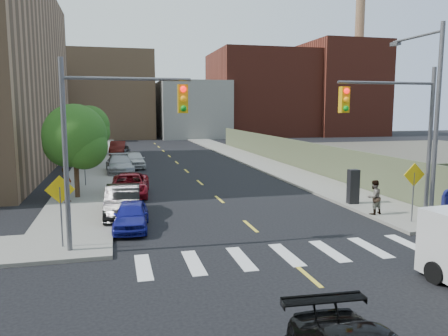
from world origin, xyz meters
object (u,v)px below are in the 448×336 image
pedestrian_east (374,197)px  parked_car_grey (120,150)px  parked_car_blue (131,215)px  parked_car_red (129,185)px  parked_car_silver (120,164)px  parked_car_white (134,159)px  payphone (353,187)px  parked_car_black (123,201)px  parked_car_maroon (118,148)px  pedestrian_west (67,185)px

pedestrian_east → parked_car_grey: bearing=-83.8°
parked_car_blue → pedestrian_east: (11.51, -0.67, 0.37)m
parked_car_red → pedestrian_east: bearing=-30.5°
parked_car_silver → parked_car_white: parked_car_white is taller
parked_car_red → payphone: bearing=-21.0°
parked_car_black → pedestrian_east: (11.80, -3.05, 0.23)m
parked_car_red → parked_car_white: 12.76m
parked_car_blue → payphone: payphone is taller
parked_car_white → parked_car_maroon: (-1.30, 11.41, 0.04)m
parked_car_silver → pedestrian_west: 11.66m
parked_car_black → pedestrian_east: 12.19m
parked_car_maroon → payphone: bearing=-63.4°
parked_car_blue → pedestrian_east: pedestrian_east is taller
parked_car_silver → parked_car_grey: size_ratio=1.16×
pedestrian_west → pedestrian_east: bearing=-96.4°
parked_car_black → parked_car_grey: 29.03m
parked_car_red → pedestrian_west: (-3.37, -1.67, 0.43)m
parked_car_black → parked_car_red: parked_car_black is taller
parked_car_black → parked_car_maroon: 29.27m
parked_car_grey → pedestrian_east: (11.55, -32.08, 0.37)m
parked_car_grey → pedestrian_west: pedestrian_west is taller
parked_car_maroon → pedestrian_west: 25.98m
parked_car_black → pedestrian_west: size_ratio=2.41×
payphone → parked_car_maroon: bearing=115.9°
parked_car_red → pedestrian_east: size_ratio=2.90×
parked_car_blue → pedestrian_west: (-3.20, 5.84, 0.49)m
parked_car_grey → payphone: (11.84, -29.65, 0.46)m
pedestrian_west → pedestrian_east: (14.71, -6.51, -0.12)m
payphone → pedestrian_east: 2.45m
pedestrian_east → payphone: bearing=-110.6°
parked_car_black → parked_car_silver: (0.00, 14.74, -0.02)m
parked_car_blue → parked_car_silver: parked_car_silver is taller
parked_car_red → parked_car_blue: bearing=-86.0°
parked_car_black → parked_car_red: 5.15m
parked_car_silver → parked_car_maroon: size_ratio=1.07×
parked_car_white → parked_car_grey: parked_car_white is taller
parked_car_silver → parked_car_maroon: parked_car_maroon is taller
parked_car_grey → pedestrian_east: size_ratio=2.65×
payphone → pedestrian_east: payphone is taller
parked_car_black → parked_car_white: parked_car_black is taller
parked_car_silver → pedestrian_east: 21.35m
parked_car_black → parked_car_silver: 14.74m
parked_car_red → parked_car_white: size_ratio=1.10×
parked_car_silver → payphone: (12.10, -15.37, 0.33)m
parked_car_red → parked_car_black: bearing=-89.9°
pedestrian_west → parked_car_grey: bearing=10.4°
parked_car_white → parked_car_red: bearing=-95.7°
parked_car_maroon → payphone: (12.10, -29.90, 0.28)m
parked_car_white → parked_car_maroon: 11.48m
parked_car_white → parked_car_maroon: size_ratio=0.92×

